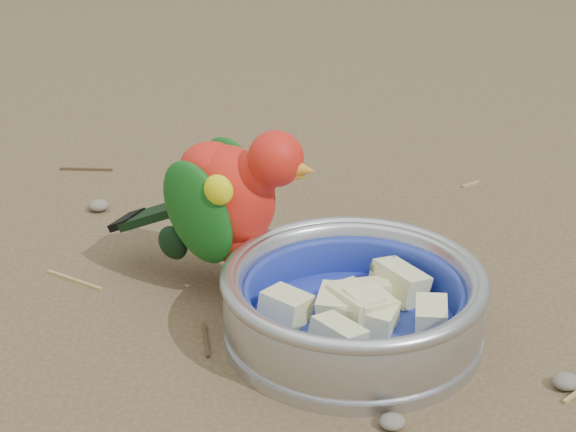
{
  "coord_description": "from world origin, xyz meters",
  "views": [
    {
      "loc": [
        -0.04,
        -0.53,
        0.39
      ],
      "look_at": [
        -0.02,
        0.14,
        0.08
      ],
      "focal_mm": 55.0,
      "sensor_mm": 36.0,
      "label": 1
    }
  ],
  "objects": [
    {
      "name": "ground",
      "position": [
        0.0,
        0.0,
        0.0
      ],
      "size": [
        60.0,
        60.0,
        0.0
      ],
      "primitive_type": "plane",
      "color": "brown"
    },
    {
      "name": "food_bowl",
      "position": [
        0.03,
        0.07,
        0.01
      ],
      "size": [
        0.21,
        0.21,
        0.02
      ],
      "primitive_type": "cylinder",
      "color": "#B2B2BA",
      "rests_on": "ground"
    },
    {
      "name": "bowl_wall",
      "position": [
        0.03,
        0.07,
        0.04
      ],
      "size": [
        0.21,
        0.21,
        0.04
      ],
      "primitive_type": null,
      "color": "#B2B2BA",
      "rests_on": "food_bowl"
    },
    {
      "name": "fruit_wedges",
      "position": [
        0.03,
        0.07,
        0.03
      ],
      "size": [
        0.12,
        0.12,
        0.03
      ],
      "primitive_type": null,
      "color": "beige",
      "rests_on": "food_bowl"
    },
    {
      "name": "lory_parrot",
      "position": [
        -0.07,
        0.16,
        0.07
      ],
      "size": [
        0.2,
        0.16,
        0.15
      ],
      "primitive_type": null,
      "rotation": [
        0.0,
        0.0,
        -2.05
      ],
      "color": "red",
      "rests_on": "ground"
    },
    {
      "name": "ground_debris",
      "position": [
        -0.0,
        0.02,
        0.0
      ],
      "size": [
        0.9,
        0.8,
        0.01
      ],
      "primitive_type": null,
      "color": "#A38750",
      "rests_on": "ground"
    }
  ]
}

